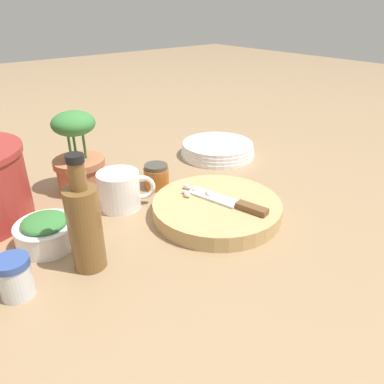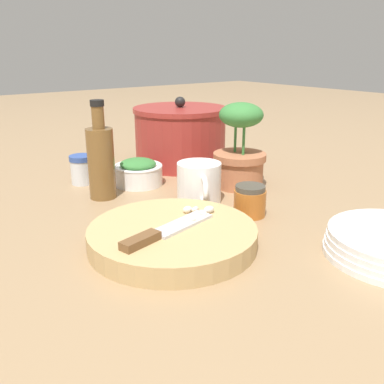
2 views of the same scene
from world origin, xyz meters
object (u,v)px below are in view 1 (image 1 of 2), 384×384
object	(u,v)px
garlic_cloves	(194,191)
spice_jar	(15,277)
plate_stack	(217,149)
oil_bottle	(85,225)
potted_herb	(78,157)
cutting_board	(217,208)
chef_knife	(231,203)
coffee_mug	(120,190)
herb_bowl	(46,231)
honey_jar	(156,176)

from	to	relation	value
garlic_cloves	spice_jar	bearing A→B (deg)	-174.45
plate_stack	oil_bottle	bearing A→B (deg)	-155.83
garlic_cloves	potted_herb	bearing A→B (deg)	122.38
plate_stack	cutting_board	bearing A→B (deg)	-133.56
cutting_board	garlic_cloves	size ratio (longest dim) A/B	3.41
chef_knife	potted_herb	bearing A→B (deg)	105.67
garlic_cloves	chef_knife	bearing A→B (deg)	-72.77
chef_knife	garlic_cloves	xyz separation A→B (m)	(-0.03, 0.09, 0.00)
cutting_board	coffee_mug	distance (m)	0.22
plate_stack	potted_herb	size ratio (longest dim) A/B	1.12
herb_bowl	potted_herb	xyz separation A→B (m)	(0.15, 0.18, 0.05)
honey_jar	potted_herb	world-z (taller)	potted_herb
spice_jar	oil_bottle	distance (m)	0.13
cutting_board	oil_bottle	distance (m)	0.30
plate_stack	honey_jar	world-z (taller)	honey_jar
herb_bowl	garlic_cloves	bearing A→B (deg)	-11.78
honey_jar	spice_jar	bearing A→B (deg)	-155.91
chef_knife	oil_bottle	xyz separation A→B (m)	(-0.30, 0.04, 0.05)
chef_knife	coffee_mug	size ratio (longest dim) A/B	1.61
spice_jar	plate_stack	distance (m)	0.69
honey_jar	coffee_mug	bearing A→B (deg)	-165.41
honey_jar	oil_bottle	distance (m)	0.33
herb_bowl	coffee_mug	distance (m)	0.19
spice_jar	honey_jar	xyz separation A→B (m)	(0.39, 0.17, -0.01)
herb_bowl	spice_jar	world-z (taller)	spice_jar
coffee_mug	garlic_cloves	bearing A→B (deg)	-39.41
herb_bowl	coffee_mug	bearing A→B (deg)	12.29
spice_jar	plate_stack	size ratio (longest dim) A/B	0.31
garlic_cloves	potted_herb	xyz separation A→B (m)	(-0.15, 0.24, 0.04)
cutting_board	herb_bowl	bearing A→B (deg)	158.78
chef_knife	garlic_cloves	distance (m)	0.09
chef_knife	coffee_mug	world-z (taller)	coffee_mug
cutting_board	chef_knife	xyz separation A→B (m)	(0.02, -0.03, 0.02)
cutting_board	chef_knife	size ratio (longest dim) A/B	1.47
spice_jar	coffee_mug	xyz separation A→B (m)	(0.27, 0.14, 0.01)
garlic_cloves	oil_bottle	size ratio (longest dim) A/B	0.39
herb_bowl	honey_jar	bearing A→B (deg)	13.20
spice_jar	coffee_mug	size ratio (longest dim) A/B	0.59
cutting_board	oil_bottle	bearing A→B (deg)	176.74
coffee_mug	honey_jar	distance (m)	0.12
herb_bowl	spice_jar	bearing A→B (deg)	-130.29
cutting_board	spice_jar	size ratio (longest dim) A/B	4.02
coffee_mug	oil_bottle	distance (m)	0.21
garlic_cloves	coffee_mug	distance (m)	0.16
honey_jar	cutting_board	bearing A→B (deg)	-83.97
garlic_cloves	oil_bottle	bearing A→B (deg)	-170.93
cutting_board	potted_herb	world-z (taller)	potted_herb
cutting_board	chef_knife	distance (m)	0.04
spice_jar	potted_herb	size ratio (longest dim) A/B	0.35
cutting_board	herb_bowl	xyz separation A→B (m)	(-0.32, 0.12, 0.01)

